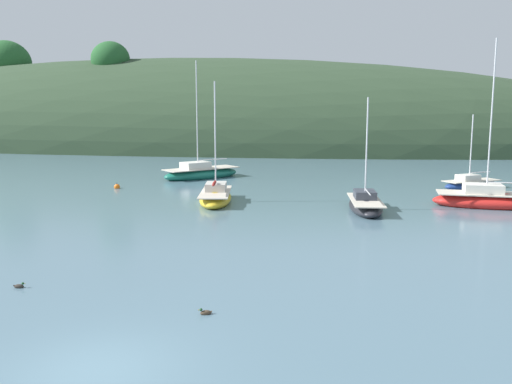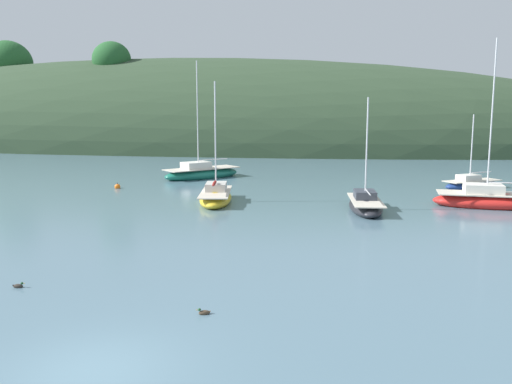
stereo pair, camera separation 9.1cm
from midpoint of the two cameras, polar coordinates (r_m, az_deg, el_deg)
The scene contains 10 objects.
ground_plane at distance 14.18m, azimuth -16.63°, elevation -17.45°, with size 400.00×400.00×0.00m, color slate.
far_shoreline_hill at distance 87.48m, azimuth -10.00°, elevation 4.83°, with size 150.00×36.00×29.98m.
sailboat_red_portside at distance 44.79m, azimuth 21.42°, elevation 0.78°, with size 5.05×4.21×5.75m.
sailboat_orange_cutter at distance 35.64m, azimuth -4.30°, elevation -0.49°, with size 3.11×6.22×7.97m.
sailboat_white_near at distance 33.41m, azimuth 11.23°, elevation -1.32°, with size 2.54×5.76×6.91m.
sailboat_black_sloop at distance 36.91m, azimuth 23.21°, elevation -0.78°, with size 7.17×2.66×10.46m.
sailboat_teal_outer at distance 47.75m, azimuth -5.81°, elevation 1.97°, with size 6.60×6.93×10.21m.
mooring_buoy_inner at distance 42.87m, azimuth -14.33°, elevation 0.52°, with size 0.44×0.44×0.54m.
duck_trailing at distance 20.87m, azimuth -23.55°, elevation -8.98°, with size 0.43×0.22×0.24m.
duck_lone_left at distance 16.97m, azimuth -5.43°, elevation -12.39°, with size 0.41×0.30×0.24m.
Camera 1 is at (6.08, -11.18, 6.22)m, focal length 38.43 mm.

